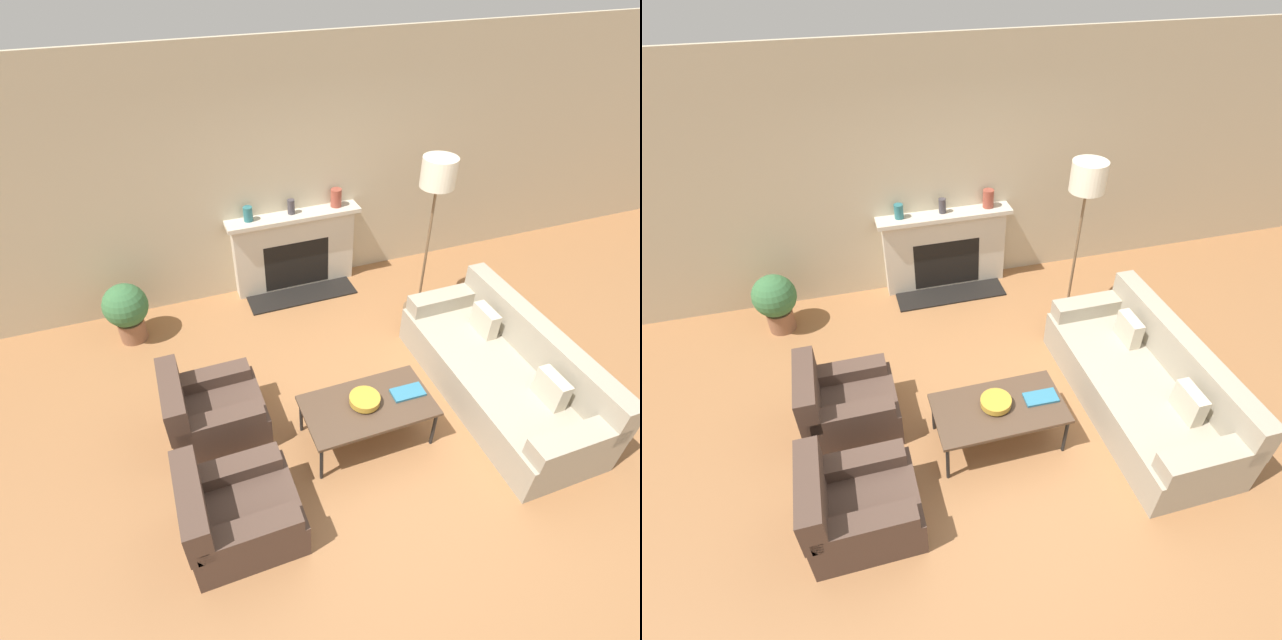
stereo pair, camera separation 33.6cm
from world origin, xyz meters
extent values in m
plane|color=#99663D|center=(0.00, 0.00, 0.00)|extent=(18.00, 18.00, 0.00)
cube|color=#BCAD8E|center=(0.00, 2.66, 1.45)|extent=(18.00, 0.06, 2.90)
cube|color=beige|center=(-0.23, 2.53, 0.49)|extent=(1.52, 0.20, 0.97)
cube|color=black|center=(-0.23, 2.45, 0.36)|extent=(0.84, 0.04, 0.63)
cube|color=black|center=(-0.23, 2.25, 0.01)|extent=(1.37, 0.40, 0.02)
cube|color=beige|center=(-0.23, 2.50, 1.00)|extent=(1.64, 0.28, 0.05)
cube|color=#9E937F|center=(1.04, -0.02, 0.20)|extent=(0.94, 2.24, 0.41)
cube|color=#9E937F|center=(1.43, -0.02, 0.61)|extent=(0.20, 2.24, 0.40)
cube|color=#9E937F|center=(1.04, 0.99, 0.50)|extent=(0.87, 0.22, 0.17)
cube|color=#9E937F|center=(1.04, -1.02, 0.50)|extent=(0.87, 0.22, 0.17)
cube|color=#C0B49C|center=(1.19, 0.49, 0.55)|extent=(0.12, 0.32, 0.28)
cube|color=#C0B49C|center=(1.19, -0.52, 0.55)|extent=(0.12, 0.32, 0.28)
cube|color=#4C382D|center=(-1.63, -0.57, 0.19)|extent=(0.84, 0.72, 0.38)
cube|color=#4C382D|center=(-1.97, -0.57, 0.57)|extent=(0.18, 0.72, 0.38)
cube|color=#4C382D|center=(-1.63, -0.84, 0.45)|extent=(0.76, 0.18, 0.13)
cube|color=#4C382D|center=(-1.63, -0.30, 0.45)|extent=(0.76, 0.18, 0.13)
cube|color=#4C382D|center=(-1.63, 0.47, 0.19)|extent=(0.84, 0.72, 0.38)
cube|color=#4C382D|center=(-1.97, 0.47, 0.57)|extent=(0.18, 0.72, 0.38)
cube|color=#4C382D|center=(-1.63, 0.20, 0.45)|extent=(0.76, 0.18, 0.13)
cube|color=#4C382D|center=(-1.63, 0.74, 0.45)|extent=(0.76, 0.18, 0.13)
cube|color=#4C3828|center=(-0.37, -0.05, 0.43)|extent=(1.15, 0.63, 0.03)
cylinder|color=black|center=(-0.91, -0.33, 0.21)|extent=(0.03, 0.03, 0.42)
cylinder|color=black|center=(0.17, -0.33, 0.21)|extent=(0.03, 0.03, 0.42)
cylinder|color=black|center=(-0.91, 0.22, 0.21)|extent=(0.03, 0.03, 0.42)
cylinder|color=black|center=(0.17, 0.22, 0.21)|extent=(0.03, 0.03, 0.42)
cylinder|color=#BC8E2D|center=(-0.39, -0.03, 0.46)|extent=(0.10, 0.10, 0.02)
cylinder|color=#BC8E2D|center=(-0.39, -0.03, 0.50)|extent=(0.27, 0.27, 0.06)
cube|color=teal|center=(0.02, -0.05, 0.46)|extent=(0.30, 0.17, 0.02)
cylinder|color=brown|center=(1.02, 1.49, 0.01)|extent=(0.35, 0.35, 0.03)
cylinder|color=brown|center=(1.02, 1.49, 0.84)|extent=(0.03, 0.03, 1.62)
cylinder|color=beige|center=(1.02, 1.49, 1.76)|extent=(0.36, 0.36, 0.31)
cylinder|color=#28666B|center=(-0.77, 2.53, 1.11)|extent=(0.11, 0.11, 0.17)
cylinder|color=#3D383D|center=(-0.24, 2.53, 1.11)|extent=(0.09, 0.09, 0.18)
cylinder|color=brown|center=(0.33, 2.53, 1.13)|extent=(0.13, 0.13, 0.22)
cylinder|color=brown|center=(-2.30, 2.13, 0.13)|extent=(0.30, 0.30, 0.25)
sphere|color=#386B3D|center=(-2.30, 2.13, 0.47)|extent=(0.49, 0.49, 0.49)
camera|label=1|loc=(-1.76, -2.66, 3.80)|focal=28.00mm
camera|label=2|loc=(-1.44, -2.76, 3.80)|focal=28.00mm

